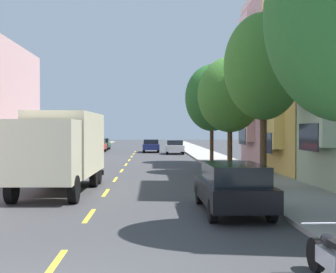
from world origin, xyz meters
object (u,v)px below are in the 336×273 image
parked_hatchback_burgundy (67,154)px  parked_motorcycle (333,260)px  parked_wagon_red (96,145)px  street_tree_second (264,67)px  street_tree_third (230,95)px  delivery_box_truck (63,146)px  parked_sedan_forest (102,144)px  moving_navy_sedan (151,146)px  parked_sedan_silver (175,147)px  parked_wagon_teal (45,159)px  parked_wagon_black (232,186)px  street_tree_farthest (212,98)px

parked_hatchback_burgundy → parked_motorcycle: 28.16m
parked_wagon_red → parked_hatchback_burgundy: (-0.08, -17.55, -0.05)m
street_tree_second → street_tree_third: size_ratio=1.08×
street_tree_second → delivery_box_truck: (-8.19, 0.22, -3.23)m
parked_wagon_red → parked_motorcycle: bearing=-78.5°
street_tree_second → street_tree_third: street_tree_second is taller
parked_hatchback_burgundy → parked_sedan_forest: bearing=89.9°
parked_sedan_forest → parked_wagon_red: bearing=-89.5°
moving_navy_sedan → parked_sedan_silver: bearing=-56.2°
street_tree_third → parked_wagon_red: street_tree_third is taller
parked_sedan_silver → parked_motorcycle: parked_sedan_silver is taller
parked_wagon_teal → parked_motorcycle: (9.17, -20.26, -0.39)m
parked_wagon_teal → parked_hatchback_burgundy: same height
parked_wagon_red → parked_motorcycle: 45.12m
parked_wagon_red → parked_sedan_forest: 6.81m
parked_hatchback_burgundy → moving_navy_sedan: parked_hatchback_burgundy is taller
parked_sedan_forest → parked_motorcycle: bearing=-80.0°
parked_sedan_forest → street_tree_third: bearing=-71.2°
delivery_box_truck → parked_sedan_forest: 39.34m
parked_wagon_black → parked_wagon_teal: (-8.68, 13.69, 0.00)m
street_tree_farthest → delivery_box_truck: size_ratio=0.93×
parked_sedan_forest → moving_navy_sedan: same height
street_tree_second → parked_hatchback_burgundy: street_tree_second is taller
parked_motorcycle → delivery_box_truck: bearing=119.1°
street_tree_farthest → parked_wagon_black: 21.78m
parked_motorcycle → street_tree_second: bearing=81.9°
street_tree_second → parked_hatchback_burgundy: (-10.70, 15.11, -4.33)m
parked_motorcycle → parked_sedan_forest: bearing=100.0°
parked_sedan_silver → parked_sedan_forest: 13.34m
street_tree_farthest → street_tree_third: bearing=-90.0°
parked_wagon_red → parked_wagon_teal: size_ratio=1.01×
parked_motorcycle → parked_wagon_red: bearing=101.5°
street_tree_third → parked_wagon_teal: bearing=177.0°
parked_wagon_red → parked_sedan_forest: bearing=90.5°
parked_wagon_black → parked_wagon_teal: bearing=122.4°
street_tree_second → parked_wagon_teal: 14.53m
parked_hatchback_burgundy → moving_navy_sedan: bearing=71.0°
street_tree_farthest → parked_wagon_teal: (-10.82, -7.59, -4.11)m
street_tree_third → street_tree_farthest: 8.16m
parked_wagon_black → parked_motorcycle: 6.60m
street_tree_farthest → parked_hatchback_burgundy: size_ratio=1.81×
parked_sedan_silver → parked_wagon_red: size_ratio=0.95×
parked_wagon_teal → parked_sedan_forest: parked_wagon_teal is taller
street_tree_farthest → parked_wagon_red: 19.93m
delivery_box_truck → parked_hatchback_burgundy: bearing=99.5°
street_tree_second → street_tree_farthest: bearing=90.0°
parked_wagon_black → parked_sedan_silver: bearing=90.0°
parked_hatchback_burgundy → parked_motorcycle: (9.05, -26.67, -0.35)m
delivery_box_truck → parked_motorcycle: (6.54, -11.77, -1.45)m
parked_wagon_black → parked_sedan_silver: parked_wagon_black is taller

